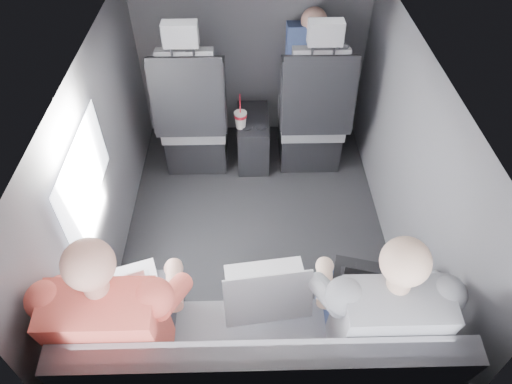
{
  "coord_description": "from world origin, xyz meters",
  "views": [
    {
      "loc": [
        -0.05,
        -2.03,
        2.47
      ],
      "look_at": [
        0.0,
        -0.05,
        0.51
      ],
      "focal_mm": 32.0,
      "sensor_mm": 36.0,
      "label": 1
    }
  ],
  "objects_px": {
    "passenger_rear_right": "(373,313)",
    "laptop_white": "(119,292)",
    "rear_bench": "(261,368)",
    "passenger_rear_left": "(125,317)",
    "passenger_front_right": "(310,63)",
    "laptop_black": "(373,286)",
    "laptop_silver": "(267,289)",
    "soda_cup": "(241,119)",
    "center_console": "(253,138)",
    "front_seat_left": "(194,122)",
    "front_seat_right": "(312,120)"
  },
  "relations": [
    {
      "from": "passenger_rear_right",
      "to": "laptop_white",
      "type": "bearing_deg",
      "value": 173.2
    },
    {
      "from": "rear_bench",
      "to": "laptop_white",
      "type": "xyz_separation_m",
      "value": [
        -0.66,
        0.23,
        0.33
      ]
    },
    {
      "from": "passenger_rear_left",
      "to": "passenger_front_right",
      "type": "height_order",
      "value": "passenger_rear_left"
    },
    {
      "from": "laptop_white",
      "to": "laptop_black",
      "type": "xyz_separation_m",
      "value": [
        1.2,
        0.01,
        -0.0
      ]
    },
    {
      "from": "passenger_front_right",
      "to": "laptop_silver",
      "type": "bearing_deg",
      "value": -101.82
    },
    {
      "from": "laptop_silver",
      "to": "passenger_rear_right",
      "type": "height_order",
      "value": "passenger_rear_right"
    },
    {
      "from": "rear_bench",
      "to": "laptop_silver",
      "type": "distance_m",
      "value": 0.41
    },
    {
      "from": "soda_cup",
      "to": "laptop_black",
      "type": "bearing_deg",
      "value": -68.25
    },
    {
      "from": "center_console",
      "to": "passenger_rear_right",
      "type": "xyz_separation_m",
      "value": [
        0.51,
        -1.85,
        0.44
      ]
    },
    {
      "from": "laptop_silver",
      "to": "laptop_white",
      "type": "bearing_deg",
      "value": 179.84
    },
    {
      "from": "front_seat_left",
      "to": "laptop_silver",
      "type": "xyz_separation_m",
      "value": [
        0.49,
        -1.67,
        0.24
      ]
    },
    {
      "from": "laptop_black",
      "to": "passenger_rear_left",
      "type": "bearing_deg",
      "value": -172.74
    },
    {
      "from": "laptop_black",
      "to": "passenger_front_right",
      "type": "height_order",
      "value": "passenger_front_right"
    },
    {
      "from": "passenger_rear_right",
      "to": "laptop_silver",
      "type": "bearing_deg",
      "value": 163.75
    },
    {
      "from": "center_console",
      "to": "laptop_white",
      "type": "height_order",
      "value": "laptop_white"
    },
    {
      "from": "front_seat_left",
      "to": "center_console",
      "type": "relative_size",
      "value": 2.64
    },
    {
      "from": "soda_cup",
      "to": "passenger_rear_right",
      "type": "bearing_deg",
      "value": -70.83
    },
    {
      "from": "passenger_rear_left",
      "to": "passenger_front_right",
      "type": "distance_m",
      "value": 2.32
    },
    {
      "from": "passenger_front_right",
      "to": "front_seat_right",
      "type": "bearing_deg",
      "value": -87.7
    },
    {
      "from": "rear_bench",
      "to": "passenger_rear_left",
      "type": "bearing_deg",
      "value": 171.13
    },
    {
      "from": "passenger_rear_left",
      "to": "center_console",
      "type": "bearing_deg",
      "value": 71.86
    },
    {
      "from": "front_seat_right",
      "to": "soda_cup",
      "type": "xyz_separation_m",
      "value": [
        -0.54,
        -0.08,
        0.07
      ]
    },
    {
      "from": "front_seat_left",
      "to": "soda_cup",
      "type": "xyz_separation_m",
      "value": [
        0.36,
        -0.08,
        0.07
      ]
    },
    {
      "from": "laptop_silver",
      "to": "passenger_rear_right",
      "type": "bearing_deg",
      "value": -16.25
    },
    {
      "from": "passenger_rear_left",
      "to": "rear_bench",
      "type": "bearing_deg",
      "value": -8.87
    },
    {
      "from": "soda_cup",
      "to": "passenger_front_right",
      "type": "distance_m",
      "value": 0.69
    },
    {
      "from": "laptop_white",
      "to": "passenger_rear_right",
      "type": "xyz_separation_m",
      "value": [
        1.17,
        -0.14,
        0.0
      ]
    },
    {
      "from": "front_seat_right",
      "to": "passenger_rear_right",
      "type": "relative_size",
      "value": 1.01
    },
    {
      "from": "passenger_rear_left",
      "to": "front_seat_left",
      "type": "bearing_deg",
      "value": 85.09
    },
    {
      "from": "laptop_silver",
      "to": "soda_cup",
      "type": "bearing_deg",
      "value": 94.7
    },
    {
      "from": "front_seat_left",
      "to": "center_console",
      "type": "xyz_separation_m",
      "value": [
        0.45,
        0.04,
        -0.2
      ]
    },
    {
      "from": "laptop_silver",
      "to": "passenger_front_right",
      "type": "bearing_deg",
      "value": 78.18
    },
    {
      "from": "front_seat_left",
      "to": "center_console",
      "type": "height_order",
      "value": "front_seat_left"
    },
    {
      "from": "center_console",
      "to": "laptop_silver",
      "type": "bearing_deg",
      "value": -88.79
    },
    {
      "from": "front_seat_left",
      "to": "laptop_silver",
      "type": "height_order",
      "value": "front_seat_left"
    },
    {
      "from": "rear_bench",
      "to": "soda_cup",
      "type": "bearing_deg",
      "value": 92.97
    },
    {
      "from": "laptop_silver",
      "to": "passenger_rear_left",
      "type": "distance_m",
      "value": 0.66
    },
    {
      "from": "center_console",
      "to": "passenger_front_right",
      "type": "height_order",
      "value": "passenger_front_right"
    },
    {
      "from": "passenger_rear_right",
      "to": "passenger_front_right",
      "type": "relative_size",
      "value": 1.72
    },
    {
      "from": "center_console",
      "to": "passenger_rear_left",
      "type": "height_order",
      "value": "passenger_rear_left"
    },
    {
      "from": "front_seat_right",
      "to": "laptop_black",
      "type": "relative_size",
      "value": 3.15
    },
    {
      "from": "laptop_white",
      "to": "center_console",
      "type": "bearing_deg",
      "value": 68.86
    },
    {
      "from": "laptop_silver",
      "to": "passenger_rear_right",
      "type": "xyz_separation_m",
      "value": [
        0.47,
        -0.14,
        0.0
      ]
    },
    {
      "from": "front_seat_right",
      "to": "laptop_silver",
      "type": "distance_m",
      "value": 1.74
    },
    {
      "from": "center_console",
      "to": "soda_cup",
      "type": "bearing_deg",
      "value": -129.39
    },
    {
      "from": "front_seat_right",
      "to": "rear_bench",
      "type": "height_order",
      "value": "front_seat_right"
    },
    {
      "from": "laptop_white",
      "to": "soda_cup",
      "type": "bearing_deg",
      "value": 70.45
    },
    {
      "from": "passenger_front_right",
      "to": "center_console",
      "type": "bearing_deg",
      "value": -153.62
    },
    {
      "from": "center_console",
      "to": "soda_cup",
      "type": "xyz_separation_m",
      "value": [
        -0.09,
        -0.12,
        0.27
      ]
    },
    {
      "from": "front_seat_left",
      "to": "front_seat_right",
      "type": "relative_size",
      "value": 1.0
    }
  ]
}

